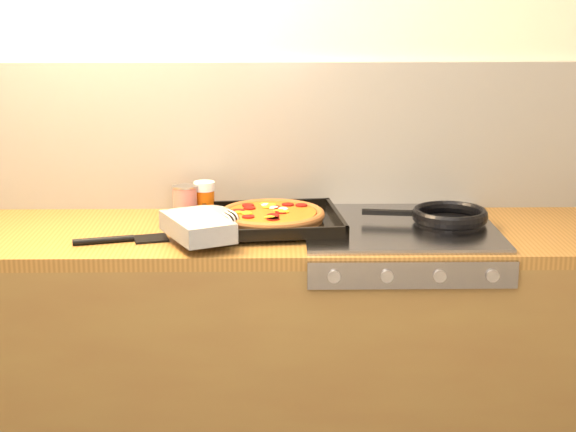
{
  "coord_description": "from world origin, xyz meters",
  "views": [
    {
      "loc": [
        0.06,
        -1.58,
        1.64
      ],
      "look_at": [
        0.1,
        1.08,
        0.95
      ],
      "focal_mm": 55.0,
      "sensor_mm": 36.0,
      "label": 1
    }
  ],
  "objects_px": {
    "juice_glass": "(204,199)",
    "tomato_can": "(185,202)",
    "frying_pan": "(448,217)",
    "pizza_on_tray": "(251,219)"
  },
  "relations": [
    {
      "from": "juice_glass",
      "to": "tomato_can",
      "type": "bearing_deg",
      "value": -146.05
    },
    {
      "from": "tomato_can",
      "to": "juice_glass",
      "type": "distance_m",
      "value": 0.07
    },
    {
      "from": "frying_pan",
      "to": "tomato_can",
      "type": "height_order",
      "value": "tomato_can"
    },
    {
      "from": "tomato_can",
      "to": "juice_glass",
      "type": "height_order",
      "value": "juice_glass"
    },
    {
      "from": "pizza_on_tray",
      "to": "juice_glass",
      "type": "xyz_separation_m",
      "value": [
        -0.16,
        0.21,
        0.01
      ]
    },
    {
      "from": "frying_pan",
      "to": "tomato_can",
      "type": "distance_m",
      "value": 0.85
    },
    {
      "from": "frying_pan",
      "to": "tomato_can",
      "type": "xyz_separation_m",
      "value": [
        -0.84,
        0.12,
        0.02
      ]
    },
    {
      "from": "pizza_on_tray",
      "to": "juice_glass",
      "type": "relative_size",
      "value": 4.88
    },
    {
      "from": "pizza_on_tray",
      "to": "frying_pan",
      "type": "height_order",
      "value": "pizza_on_tray"
    },
    {
      "from": "tomato_can",
      "to": "juice_glass",
      "type": "relative_size",
      "value": 0.97
    }
  ]
}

